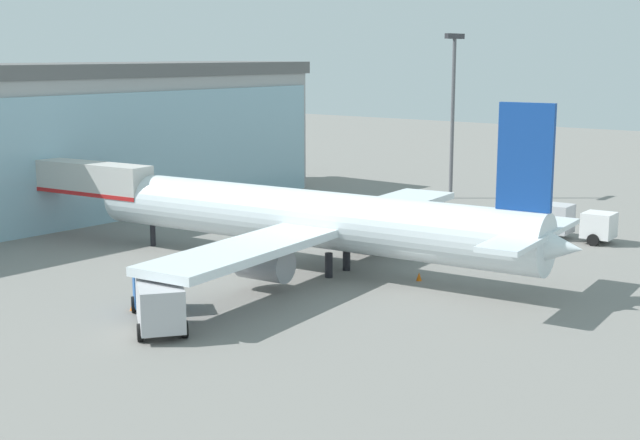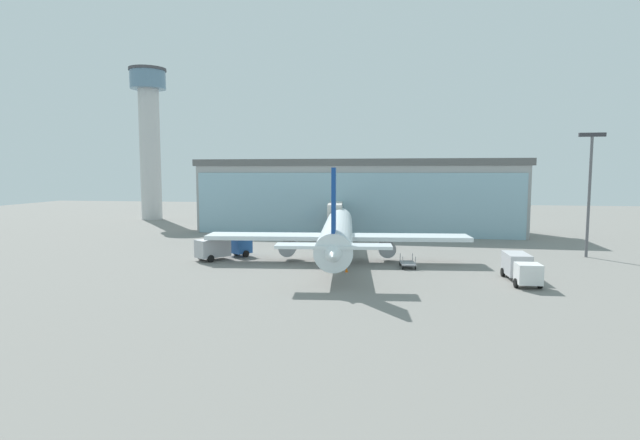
% 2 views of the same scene
% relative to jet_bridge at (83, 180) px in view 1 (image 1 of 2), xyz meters
% --- Properties ---
extents(ground, '(240.00, 240.00, 0.00)m').
position_rel_jet_bridge_xyz_m(ground, '(2.78, -28.67, -4.59)').
color(ground, gray).
extents(terminal_building, '(58.96, 14.73, 13.24)m').
position_rel_jet_bridge_xyz_m(terminal_building, '(2.77, 10.16, 2.03)').
color(terminal_building, '#A1A1A1').
rests_on(terminal_building, ground).
extents(jet_bridge, '(3.42, 12.51, 5.97)m').
position_rel_jet_bridge_xyz_m(jet_bridge, '(0.00, 0.00, 0.00)').
color(jet_bridge, beige).
rests_on(jet_bridge, ground).
extents(apron_light_mast, '(3.20, 0.40, 15.96)m').
position_rel_jet_bridge_xyz_m(apron_light_mast, '(34.35, -12.73, 5.07)').
color(apron_light_mast, '#59595E').
rests_on(apron_light_mast, ground).
extents(airplane, '(32.15, 36.50, 11.43)m').
position_rel_jet_bridge_xyz_m(airplane, '(2.72, -20.13, -1.18)').
color(airplane, white).
rests_on(airplane, ground).
extents(catering_truck, '(6.19, 7.13, 2.65)m').
position_rel_jet_bridge_xyz_m(catering_truck, '(-11.85, -21.30, -3.12)').
color(catering_truck, '#2659A5').
rests_on(catering_truck, ground).
extents(fuel_truck, '(2.70, 7.37, 2.65)m').
position_rel_jet_bridge_xyz_m(fuel_truck, '(22.36, -29.26, -3.12)').
color(fuel_truck, silver).
rests_on(fuel_truck, ground).
extents(baggage_cart, '(1.93, 2.98, 1.50)m').
position_rel_jet_bridge_xyz_m(baggage_cart, '(11.32, -23.60, -4.09)').
color(baggage_cart, gray).
rests_on(baggage_cart, ground).
extents(safety_cone_nose, '(0.36, 0.36, 0.55)m').
position_rel_jet_bridge_xyz_m(safety_cone_nose, '(4.61, -27.24, -4.31)').
color(safety_cone_nose, orange).
rests_on(safety_cone_nose, ground).
extents(safety_cone_wingtip, '(0.36, 0.36, 0.55)m').
position_rel_jet_bridge_xyz_m(safety_cone_wingtip, '(-10.78, -18.03, -4.31)').
color(safety_cone_wingtip, orange).
rests_on(safety_cone_wingtip, ground).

